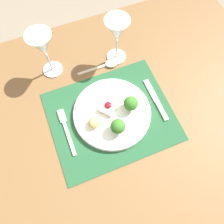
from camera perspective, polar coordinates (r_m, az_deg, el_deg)
name	(u,v)px	position (r m, az deg, el deg)	size (l,w,h in m)	color
ground_plane	(112,156)	(1.50, -0.12, -11.44)	(8.00, 8.00, 0.00)	gray
dining_table	(111,124)	(0.89, -0.20, -3.23)	(1.38, 0.98, 0.72)	brown
placemat	(111,116)	(0.80, -0.22, -1.12)	(0.44, 0.37, 0.00)	#235633
dinner_plate	(113,113)	(0.79, 0.19, -0.30)	(0.28, 0.28, 0.08)	white
fork	(66,128)	(0.80, -11.91, -4.20)	(0.02, 0.18, 0.01)	beige
knife	(157,102)	(0.84, 11.71, 2.55)	(0.02, 0.18, 0.01)	beige
spoon	(108,64)	(0.91, -1.01, 12.44)	(0.17, 0.05, 0.02)	beige
wine_glass_near	(117,32)	(0.83, 1.30, 20.20)	(0.09, 0.09, 0.20)	white
wine_glass_far	(43,46)	(0.82, -17.67, 16.05)	(0.09, 0.09, 0.20)	white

